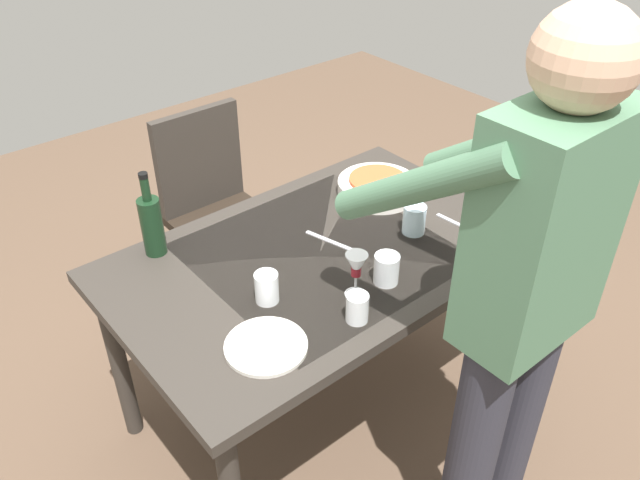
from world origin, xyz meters
name	(u,v)px	position (x,y,z in m)	size (l,w,h in m)	color
ground_plane	(320,405)	(0.00, 0.00, 0.00)	(6.00, 6.00, 0.00)	brown
dining_table	(320,272)	(0.00, 0.00, 0.67)	(1.37, 0.87, 0.75)	#332D28
chair_near	(215,201)	(-0.08, -0.81, 0.53)	(0.40, 0.40, 0.91)	black
person_server	(520,299)	(-0.07, 0.69, 0.96)	(0.42, 0.61, 1.69)	#2D2D38
wine_bottle	(152,224)	(0.41, -0.35, 0.86)	(0.07, 0.07, 0.30)	black
wine_glass_left	(356,268)	(0.06, 0.24, 0.85)	(0.07, 0.07, 0.15)	white
water_cup_near_left	(357,308)	(0.13, 0.32, 0.79)	(0.07, 0.07, 0.09)	silver
water_cup_near_right	(386,269)	(-0.06, 0.25, 0.80)	(0.08, 0.08, 0.10)	silver
water_cup_far_left	(414,219)	(-0.32, 0.11, 0.80)	(0.08, 0.08, 0.10)	silver
water_cup_far_right	(267,288)	(0.28, 0.09, 0.80)	(0.07, 0.07, 0.10)	silver
serving_bowl_pasta	(378,186)	(-0.41, -0.15, 0.78)	(0.30, 0.30, 0.07)	silver
dinner_plate_near	(266,346)	(0.40, 0.25, 0.76)	(0.23, 0.23, 0.01)	silver
table_knife	(331,241)	(-0.07, -0.02, 0.75)	(0.01, 0.20, 0.01)	silver
table_fork	(458,224)	(-0.48, 0.18, 0.75)	(0.01, 0.18, 0.01)	silver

